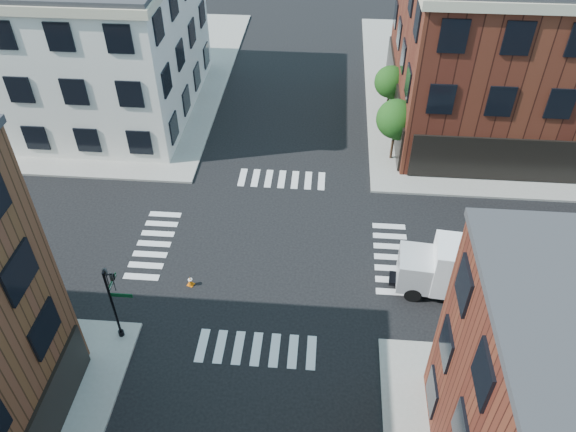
% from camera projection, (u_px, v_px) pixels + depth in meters
% --- Properties ---
extents(ground, '(120.00, 120.00, 0.00)m').
position_uv_depth(ground, '(271.00, 250.00, 32.86)').
color(ground, black).
rests_on(ground, ground).
extents(sidewalk_ne, '(30.00, 30.00, 0.15)m').
position_uv_depth(sidewalk_ne, '(543.00, 92.00, 47.46)').
color(sidewalk_ne, gray).
rests_on(sidewalk_ne, ground).
extents(sidewalk_nw, '(30.00, 30.00, 0.15)m').
position_uv_depth(sidewalk_nw, '(62.00, 74.00, 50.04)').
color(sidewalk_nw, gray).
rests_on(sidewalk_nw, ground).
extents(building_nw, '(22.00, 16.00, 11.00)m').
position_uv_depth(building_nw, '(43.00, 39.00, 42.61)').
color(building_nw, silver).
rests_on(building_nw, ground).
extents(tree_near, '(2.69, 2.69, 4.49)m').
position_uv_depth(tree_near, '(397.00, 121.00, 37.92)').
color(tree_near, black).
rests_on(tree_near, ground).
extents(tree_far, '(2.43, 2.43, 4.07)m').
position_uv_depth(tree_far, '(391.00, 84.00, 42.66)').
color(tree_far, black).
rests_on(tree_far, ground).
extents(signal_pole, '(1.29, 1.24, 4.60)m').
position_uv_depth(signal_pole, '(113.00, 297.00, 26.36)').
color(signal_pole, black).
rests_on(signal_pole, ground).
extents(box_truck, '(7.51, 2.86, 3.33)m').
position_uv_depth(box_truck, '(471.00, 271.00, 29.20)').
color(box_truck, white).
rests_on(box_truck, ground).
extents(traffic_cone, '(0.44, 0.44, 0.62)m').
position_uv_depth(traffic_cone, '(190.00, 281.00, 30.60)').
color(traffic_cone, orange).
rests_on(traffic_cone, ground).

